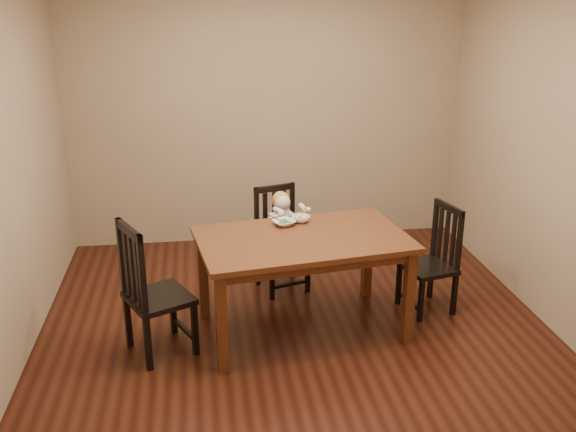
{
  "coord_description": "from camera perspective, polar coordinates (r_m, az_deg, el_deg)",
  "views": [
    {
      "loc": [
        -0.69,
        -4.42,
        2.56
      ],
      "look_at": [
        -0.03,
        0.25,
        0.86
      ],
      "focal_mm": 40.0,
      "sensor_mm": 36.0,
      "label": 1
    }
  ],
  "objects": [
    {
      "name": "room",
      "position": [
        4.64,
        0.76,
        4.65
      ],
      "size": [
        4.01,
        4.01,
        2.71
      ],
      "color": "#3C180C",
      "rests_on": "ground"
    },
    {
      "name": "chair_left",
      "position": [
        4.73,
        -12.02,
        -6.66
      ],
      "size": [
        0.57,
        0.58,
        1.03
      ],
      "rotation": [
        0.0,
        0.0,
        -1.12
      ],
      "color": "black",
      "rests_on": "room"
    },
    {
      "name": "fork",
      "position": [
        5.01,
        -0.74,
        -0.48
      ],
      "size": [
        0.11,
        0.09,
        0.05
      ],
      "rotation": [
        0.0,
        0.0,
        0.91
      ],
      "color": "silver",
      "rests_on": "bowl_peas"
    },
    {
      "name": "chair_child",
      "position": [
        5.66,
        -0.71,
        -2.21
      ],
      "size": [
        0.49,
        0.48,
        0.92
      ],
      "rotation": [
        0.0,
        0.0,
        3.43
      ],
      "color": "black",
      "rests_on": "room"
    },
    {
      "name": "dining_table",
      "position": [
        4.86,
        1.31,
        -2.86
      ],
      "size": [
        1.68,
        1.15,
        0.78
      ],
      "rotation": [
        0.0,
        0.0,
        0.14
      ],
      "color": "#452410",
      "rests_on": "room"
    },
    {
      "name": "chair_right",
      "position": [
        5.41,
        12.77,
        -3.9
      ],
      "size": [
        0.46,
        0.47,
        0.91
      ],
      "rotation": [
        0.0,
        0.0,
        1.81
      ],
      "color": "black",
      "rests_on": "room"
    },
    {
      "name": "bowl_veg",
      "position": [
        5.12,
        1.14,
        -0.25
      ],
      "size": [
        0.2,
        0.2,
        0.05
      ],
      "primitive_type": "imported",
      "rotation": [
        0.0,
        0.0,
        -0.38
      ],
      "color": "silver",
      "rests_on": "dining_table"
    },
    {
      "name": "bowl_peas",
      "position": [
        5.04,
        -0.36,
        -0.61
      ],
      "size": [
        0.22,
        0.22,
        0.04
      ],
      "primitive_type": "imported",
      "rotation": [
        0.0,
        0.0,
        0.43
      ],
      "color": "silver",
      "rests_on": "dining_table"
    },
    {
      "name": "toddler",
      "position": [
        5.58,
        -0.52,
        -1.27
      ],
      "size": [
        0.35,
        0.4,
        0.46
      ],
      "primitive_type": null,
      "rotation": [
        0.0,
        0.0,
        3.43
      ],
      "color": "silver",
      "rests_on": "chair_child"
    }
  ]
}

